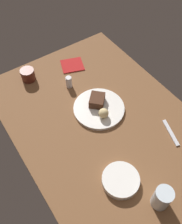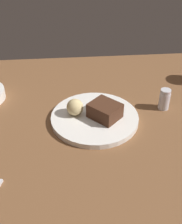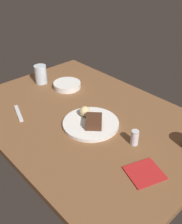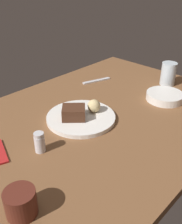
{
  "view_description": "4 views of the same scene",
  "coord_description": "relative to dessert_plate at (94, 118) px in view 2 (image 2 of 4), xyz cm",
  "views": [
    {
      "loc": [
        -55.17,
        44.64,
        105.41
      ],
      "look_at": [
        6.56,
        2.67,
        5.64
      ],
      "focal_mm": 40.03,
      "sensor_mm": 36.0,
      "label": 1
    },
    {
      "loc": [
        0.33,
        -71.85,
        55.77
      ],
      "look_at": [
        6.59,
        -2.59,
        5.9
      ],
      "focal_mm": 46.25,
      "sensor_mm": 36.0,
      "label": 2
    },
    {
      "loc": [
        78.41,
        -68.13,
        74.25
      ],
      "look_at": [
        5.44,
        -0.9,
        8.4
      ],
      "focal_mm": 41.0,
      "sensor_mm": 36.0,
      "label": 3
    },
    {
      "loc": [
        66.83,
        58.73,
        55.57
      ],
      "look_at": [
        6.77,
        1.94,
        7.87
      ],
      "focal_mm": 41.95,
      "sensor_mm": 36.0,
      "label": 4
    }
  ],
  "objects": [
    {
      "name": "dessert_plate",
      "position": [
        0.0,
        0.0,
        0.0
      ],
      "size": [
        26.27,
        26.27,
        1.6
      ],
      "primitive_type": "cylinder",
      "color": "white",
      "rests_on": "dining_table"
    },
    {
      "name": "bread_roll",
      "position": [
        -5.77,
        1.4,
        3.32
      ],
      "size": [
        5.03,
        5.03,
        5.03
      ],
      "primitive_type": "sphere",
      "color": "#DBC184",
      "rests_on": "dessert_plate"
    },
    {
      "name": "chocolate_cake_slice",
      "position": [
        2.91,
        -0.82,
        3.06
      ],
      "size": [
        11.07,
        11.08,
        4.52
      ],
      "primitive_type": "cube",
      "rotation": [
        0.0,
        0.0,
        2.35
      ],
      "color": "#472819",
      "rests_on": "dessert_plate"
    },
    {
      "name": "salt_shaker",
      "position": [
        22.43,
        4.28,
        2.56
      ],
      "size": [
        3.39,
        3.39,
        6.83
      ],
      "color": "silver",
      "rests_on": "dining_table"
    },
    {
      "name": "dining_table",
      "position": [
        -7.35,
        2.79,
        -2.3
      ],
      "size": [
        120.0,
        84.0,
        3.0
      ],
      "primitive_type": "cube",
      "color": "brown",
      "rests_on": "ground"
    }
  ]
}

